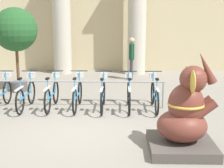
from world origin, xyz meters
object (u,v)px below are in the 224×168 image
Objects in this scene: person_pedestrian at (132,54)px; potted_tree at (16,32)px; elephant_statue at (185,118)px; bicycle_7 at (155,95)px; bicycle_4 at (78,94)px; bicycle_5 at (103,95)px; bicycle_1 at (1,94)px; bicycle_3 at (52,94)px; bicycle_6 at (129,95)px; bicycle_2 at (26,94)px.

potted_tree is (-3.97, -2.18, 1.00)m from person_pedestrian.
elephant_statue is 1.11× the size of person_pedestrian.
bicycle_4 is at bearing 179.44° from bicycle_7.
bicycle_5 is at bearing -178.44° from bicycle_7.
elephant_statue reaches higher than bicycle_7.
bicycle_1 is 1.42m from bicycle_3.
bicycle_1 and bicycle_3 have the same top height.
potted_tree is at bearing -151.24° from person_pedestrian.
person_pedestrian is (0.22, 4.29, 0.63)m from bicycle_6.
bicycle_4 is 0.71m from bicycle_5.
bicycle_7 is at bearing -0.56° from bicycle_4.
elephant_statue is (0.97, -2.75, 0.24)m from bicycle_6.
potted_tree is (-2.33, 2.08, 1.63)m from bicycle_4.
bicycle_7 is (3.56, 0.03, 0.00)m from bicycle_2.
bicycle_3 is 1.00× the size of bicycle_7.
bicycle_4 is at bearing 0.67° from bicycle_3.
bicycle_6 is (2.13, -0.03, 0.00)m from bicycle_3.
bicycle_6 and bicycle_7 have the same top height.
bicycle_6 is 0.71m from bicycle_7.
bicycle_1 is 1.02× the size of person_pedestrian.
bicycle_7 is 1.02× the size of person_pedestrian.
person_pedestrian reaches higher than bicycle_2.
bicycle_3 is at bearing -52.21° from potted_tree.
bicycle_7 is at bearing 1.14° from bicycle_6.
potted_tree is at bearing 127.79° from bicycle_3.
bicycle_3 and bicycle_7 have the same top height.
bicycle_5 is at bearing -0.23° from bicycle_2.
bicycle_7 is (2.84, -0.01, 0.00)m from bicycle_3.
bicycle_2 and bicycle_5 have the same top height.
bicycle_7 is 2.78m from elephant_statue.
bicycle_2 and bicycle_3 have the same top height.
bicycle_5 is at bearing 121.72° from elephant_statue.
bicycle_6 is at bearing 109.47° from elephant_statue.
bicycle_3 is 0.92× the size of elephant_statue.
bicycle_6 is 4.34m from person_pedestrian.
bicycle_2 and bicycle_6 have the same top height.
bicycle_3 is at bearing 179.75° from bicycle_7.
bicycle_7 is (2.13, -0.02, 0.00)m from bicycle_4.
bicycle_7 is 5.19m from potted_tree.
potted_tree reaches higher than person_pedestrian.
bicycle_1 is at bearing -179.80° from bicycle_5.
potted_tree is at bearing 144.89° from bicycle_5.
bicycle_6 is 1.00× the size of bicycle_7.
bicycle_7 is at bearing -83.45° from person_pedestrian.
bicycle_4 is at bearing 1.87° from bicycle_1.
bicycle_1 is 2.70m from potted_tree.
person_pedestrian reaches higher than bicycle_6.
elephant_statue is (3.10, -2.77, 0.24)m from bicycle_3.
bicycle_4 is at bearing 130.71° from elephant_statue.
bicycle_1 is 0.92× the size of elephant_statue.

